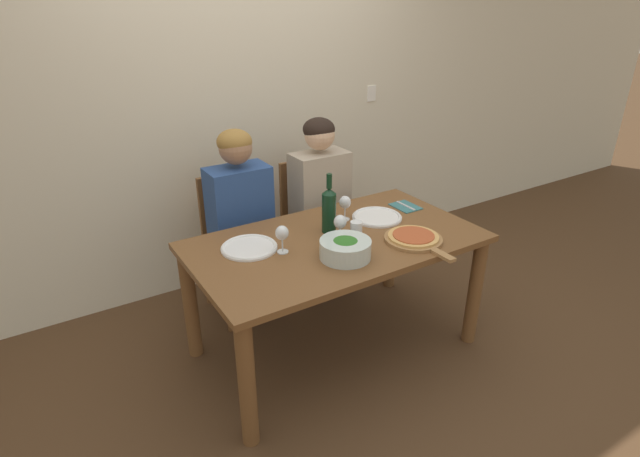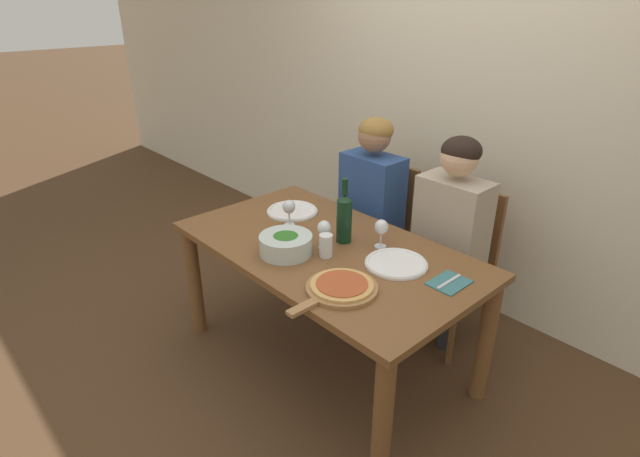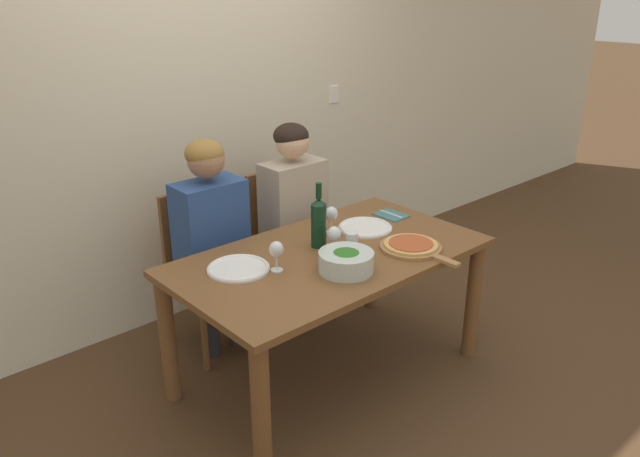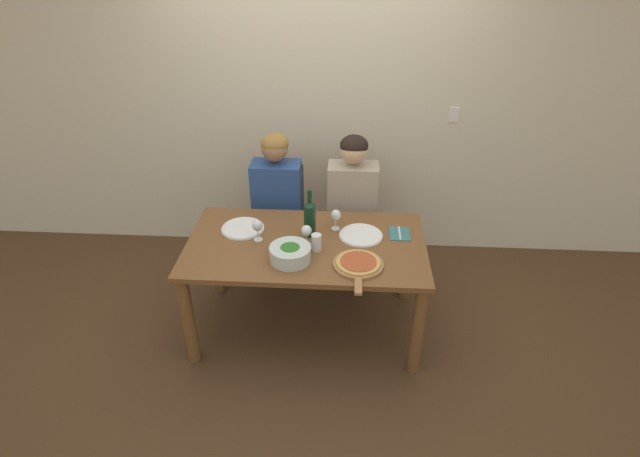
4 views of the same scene
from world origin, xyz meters
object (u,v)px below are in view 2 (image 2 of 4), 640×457
wine_glass_left (289,208)px  fork_on_napkin (449,283)px  chair_right (456,258)px  pizza_on_board (341,287)px  chair_left (379,227)px  wine_glass_centre (324,229)px  dinner_plate_right (396,263)px  person_man (450,225)px  water_tumbler (326,246)px  wine_bottle (344,217)px  broccoli_bowl (286,244)px  wine_glass_right (381,228)px  person_woman (370,196)px  dinner_plate_left (292,211)px

wine_glass_left → fork_on_napkin: size_ratio=0.84×
chair_right → pizza_on_board: (0.04, -0.99, 0.24)m
chair_left → wine_glass_centre: (0.29, -0.77, 0.33)m
dinner_plate_right → wine_glass_centre: (-0.36, -0.13, 0.10)m
person_man → wine_glass_centre: 0.73m
chair_left → fork_on_napkin: 1.12m
water_tumbler → wine_bottle: bearing=107.6°
dinner_plate_right → wine_glass_centre: bearing=-159.8°
person_man → dinner_plate_right: 0.54m
broccoli_bowl → wine_glass_centre: (0.09, 0.18, 0.05)m
wine_glass_centre → pizza_on_board: bearing=-32.8°
chair_right → wine_bottle: size_ratio=2.64×
broccoli_bowl → wine_glass_right: wine_glass_right is taller
wine_glass_left → wine_glass_centre: size_ratio=1.00×
chair_right → fork_on_napkin: size_ratio=5.05×
person_woman → dinner_plate_right: bearing=-39.2°
water_tumbler → wine_glass_right: bearing=67.1°
broccoli_bowl → wine_glass_left: (-0.24, 0.22, 0.05)m
chair_left → dinner_plate_left: (-0.17, -0.60, 0.24)m
broccoli_bowl → dinner_plate_left: size_ratio=0.88×
water_tumbler → wine_glass_left: bearing=166.4°
pizza_on_board → wine_glass_right: bearing=109.6°
wine_glass_right → dinner_plate_left: bearing=-175.9°
wine_bottle → wine_glass_centre: size_ratio=2.28×
person_man → wine_bottle: person_man is taller
dinner_plate_left → wine_glass_right: 0.66m
person_woman → pizza_on_board: bearing=-54.4°
person_man → dinner_plate_right: (0.06, -0.53, -0.01)m
chair_right → fork_on_napkin: bearing=-61.0°
chair_right → dinner_plate_right: size_ratio=3.04×
dinner_plate_left → wine_glass_left: (0.13, -0.13, 0.10)m
chair_right → wine_glass_right: bearing=-101.5°
dinner_plate_right → wine_glass_right: (-0.18, 0.09, 0.10)m
chair_right → wine_glass_left: size_ratio=6.02×
fork_on_napkin → wine_bottle: bearing=-175.3°
pizza_on_board → water_tumbler: size_ratio=3.93×
chair_left → broccoli_bowl: size_ratio=3.44×
chair_right → pizza_on_board: size_ratio=1.99×
broccoli_bowl → wine_glass_right: (0.27, 0.40, 0.05)m
wine_bottle → person_man: bearing=62.0°
wine_glass_right → water_tumbler: (-0.12, -0.27, -0.05)m
person_man → broccoli_bowl: bearing=-114.6°
wine_glass_left → fork_on_napkin: (0.96, 0.14, -0.10)m
broccoli_bowl → dinner_plate_right: (0.45, 0.31, -0.04)m
wine_glass_centre → wine_bottle: bearing=84.7°
dinner_plate_right → fork_on_napkin: (0.27, 0.05, -0.01)m
wine_glass_centre → water_tumbler: 0.10m
wine_glass_left → chair_right: bearing=49.2°
chair_right → pizza_on_board: 1.02m
person_woman → fork_on_napkin: person_woman is taller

